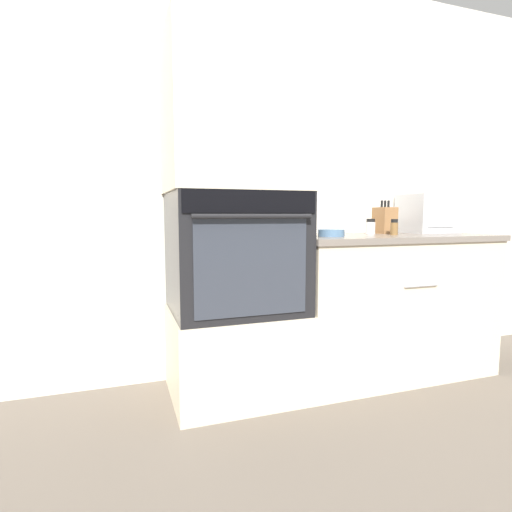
{
  "coord_description": "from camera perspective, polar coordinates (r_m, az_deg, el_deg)",
  "views": [
    {
      "loc": [
        -0.95,
        -1.8,
        1.01
      ],
      "look_at": [
        -0.26,
        0.21,
        0.79
      ],
      "focal_mm": 28.0,
      "sensor_mm": 36.0,
      "label": 1
    }
  ],
  "objects": [
    {
      "name": "oven_cabinet_upper",
      "position": [
        2.24,
        -3.16,
        19.43
      ],
      "size": [
        0.71,
        0.6,
        0.81
      ],
      "color": "beige",
      "rests_on": "wall_oven"
    },
    {
      "name": "condiment_jar_mid",
      "position": [
        2.59,
        19.14,
        3.9
      ],
      "size": [
        0.05,
        0.05,
        0.1
      ],
      "color": "brown",
      "rests_on": "counter_unit"
    },
    {
      "name": "knife_block",
      "position": [
        2.78,
        17.9,
        4.89
      ],
      "size": [
        0.1,
        0.14,
        0.22
      ],
      "color": "olive",
      "rests_on": "counter_unit"
    },
    {
      "name": "condiment_jar_near",
      "position": [
        2.7,
        16.05,
        4.07
      ],
      "size": [
        0.06,
        0.06,
        0.1
      ],
      "color": "silver",
      "rests_on": "counter_unit"
    },
    {
      "name": "ground_plane",
      "position": [
        2.27,
        8.61,
        -20.51
      ],
      "size": [
        12.0,
        12.0,
        0.0
      ],
      "primitive_type": "plane",
      "color": "#6B6056"
    },
    {
      "name": "wall_oven",
      "position": [
        2.19,
        -3.02,
        0.54
      ],
      "size": [
        0.69,
        0.64,
        0.65
      ],
      "color": "black",
      "rests_on": "oven_cabinet_base"
    },
    {
      "name": "bowl",
      "position": [
        2.34,
        10.7,
        3.27
      ],
      "size": [
        0.15,
        0.15,
        0.04
      ],
      "color": "#517599",
      "rests_on": "counter_unit"
    },
    {
      "name": "microwave",
      "position": [
        3.01,
        23.3,
        5.59
      ],
      "size": [
        0.33,
        0.3,
        0.26
      ],
      "color": "#B2B5BA",
      "rests_on": "counter_unit"
    },
    {
      "name": "wall_back",
      "position": [
        2.62,
        2.53,
        11.22
      ],
      "size": [
        8.0,
        0.05,
        2.5
      ],
      "color": "silver",
      "rests_on": "ground_plane"
    },
    {
      "name": "counter_unit",
      "position": [
        2.69,
        18.01,
        -6.47
      ],
      "size": [
        1.3,
        0.63,
        0.88
      ],
      "color": "beige",
      "rests_on": "ground_plane"
    },
    {
      "name": "oven_cabinet_base",
      "position": [
        2.31,
        -2.97,
        -13.49
      ],
      "size": [
        0.71,
        0.6,
        0.48
      ],
      "color": "beige",
      "rests_on": "ground_plane"
    }
  ]
}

